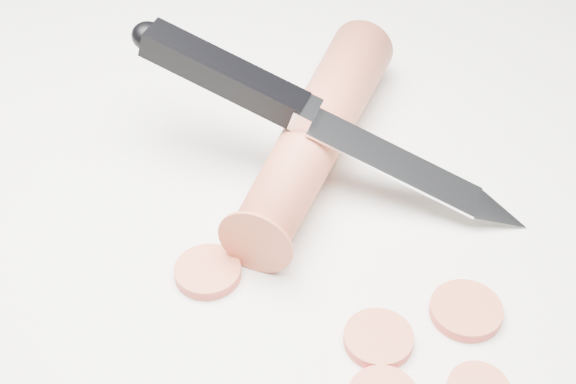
{
  "coord_description": "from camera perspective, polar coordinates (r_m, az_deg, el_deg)",
  "views": [
    {
      "loc": [
        -0.03,
        -0.3,
        0.33
      ],
      "look_at": [
        -0.02,
        0.04,
        0.02
      ],
      "focal_mm": 50.0,
      "sensor_mm": 36.0,
      "label": 1
    }
  ],
  "objects": [
    {
      "name": "ground",
      "position": [
        0.45,
        2.35,
        -5.12
      ],
      "size": [
        2.4,
        2.4,
        0.0
      ],
      "primitive_type": "plane",
      "color": "silver",
      "rests_on": "ground"
    },
    {
      "name": "carrot",
      "position": [
        0.5,
        2.06,
        4.32
      ],
      "size": [
        0.11,
        0.2,
        0.04
      ],
      "primitive_type": "cylinder",
      "rotation": [
        1.57,
        0.0,
        -0.4
      ],
      "color": "#CC5837",
      "rests_on": "ground"
    },
    {
      "name": "carrot_slice_0",
      "position": [
        0.41,
        6.45,
        -10.33
      ],
      "size": [
        0.04,
        0.04,
        0.01
      ],
      "primitive_type": "cylinder",
      "color": "#C65536",
      "rests_on": "ground"
    },
    {
      "name": "carrot_slice_1",
      "position": [
        0.44,
        -5.73,
        -5.66
      ],
      "size": [
        0.04,
        0.04,
        0.01
      ],
      "primitive_type": "cylinder",
      "color": "#C65536",
      "rests_on": "ground"
    },
    {
      "name": "carrot_slice_4",
      "position": [
        0.43,
        12.55,
        -8.22
      ],
      "size": [
        0.04,
        0.04,
        0.01
      ],
      "primitive_type": "cylinder",
      "color": "#C65536",
      "rests_on": "ground"
    },
    {
      "name": "kitchen_knife",
      "position": [
        0.47,
        2.89,
        5.08
      ],
      "size": [
        0.24,
        0.12,
        0.09
      ],
      "primitive_type": null,
      "color": "silver",
      "rests_on": "ground"
    }
  ]
}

